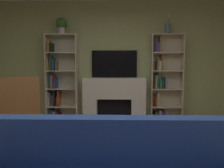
# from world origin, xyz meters

# --- Properties ---
(wall_back_accent) EXTENTS (5.46, 0.06, 2.71)m
(wall_back_accent) POSITION_xyz_m (0.00, 2.68, 1.36)
(wall_back_accent) COLOR #9EAD72
(wall_back_accent) RESTS_ON ground_plane
(fireplace) EXTENTS (1.47, 0.55, 1.02)m
(fireplace) POSITION_xyz_m (0.00, 2.52, 0.55)
(fireplace) COLOR silver
(fireplace) RESTS_ON ground_plane
(tv) EXTENTS (1.00, 0.06, 0.60)m
(tv) POSITION_xyz_m (0.00, 2.62, 1.32)
(tv) COLOR black
(tv) RESTS_ON fireplace
(bookshelf_left) EXTENTS (0.68, 0.32, 1.96)m
(bookshelf_left) POSITION_xyz_m (-1.22, 2.53, 0.91)
(bookshelf_left) COLOR beige
(bookshelf_left) RESTS_ON ground_plane
(bookshelf_right) EXTENTS (0.68, 0.27, 1.96)m
(bookshelf_right) POSITION_xyz_m (1.07, 2.55, 0.93)
(bookshelf_right) COLOR beige
(bookshelf_right) RESTS_ON ground_plane
(potted_plant) EXTENTS (0.23, 0.23, 0.35)m
(potted_plant) POSITION_xyz_m (-1.14, 2.50, 2.16)
(potted_plant) COLOR beige
(potted_plant) RESTS_ON bookshelf_left
(vase_with_flowers) EXTENTS (0.10, 0.10, 0.41)m
(vase_with_flowers) POSITION_xyz_m (1.14, 2.50, 2.09)
(vase_with_flowers) COLOR #486C93
(vase_with_flowers) RESTS_ON bookshelf_right
(armchair) EXTENTS (0.80, 0.80, 1.14)m
(armchair) POSITION_xyz_m (-1.44, 0.95, 0.58)
(armchair) COLOR brown
(armchair) RESTS_ON ground_plane
(coffee_table) EXTENTS (0.94, 0.45, 0.43)m
(coffee_table) POSITION_xyz_m (0.07, -0.23, 0.37)
(coffee_table) COLOR brown
(coffee_table) RESTS_ON ground_plane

